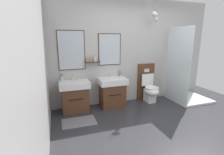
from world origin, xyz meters
TOP-DOWN VIEW (x-y plane):
  - ground_plane at (0.00, 0.00)m, footprint 5.66×4.78m
  - wall_back at (-0.02, 1.73)m, footprint 4.46×0.51m
  - wall_left at (-2.17, 0.00)m, footprint 0.12×3.58m
  - bath_mat at (-1.56, 0.87)m, footprint 0.68×0.44m
  - vanity_sink_left at (-1.56, 1.46)m, footprint 0.68×0.49m
  - tap_on_left_sink at (-1.56, 1.64)m, footprint 0.03×0.13m
  - vanity_sink_right at (-0.64, 1.46)m, footprint 0.68×0.49m
  - tap_on_right_sink at (-0.64, 1.64)m, footprint 0.03×0.13m
  - toilet at (0.40, 1.47)m, footprint 0.48×0.62m
  - toothbrush_cup at (-1.82, 1.63)m, footprint 0.07×0.07m
  - soap_dispenser at (-0.37, 1.64)m, footprint 0.06×0.06m
  - shower_tray at (1.33, 1.16)m, footprint 1.00×0.88m

SIDE VIEW (x-z plane):
  - ground_plane at x=0.00m, z-range -0.10..0.00m
  - bath_mat at x=-1.56m, z-range 0.00..0.01m
  - toilet at x=0.40m, z-range -0.12..0.88m
  - vanity_sink_left at x=-1.56m, z-range 0.02..0.74m
  - vanity_sink_right at x=-0.64m, z-range 0.02..0.74m
  - shower_tray at x=1.33m, z-range -0.58..1.37m
  - toothbrush_cup at x=-1.82m, z-range 0.67..0.87m
  - tap_on_left_sink at x=-1.56m, z-range 0.73..0.84m
  - tap_on_right_sink at x=-0.64m, z-range 0.73..0.84m
  - soap_dispenser at x=-0.37m, z-range 0.70..0.87m
  - wall_left at x=-2.17m, z-range 0.00..2.64m
  - wall_back at x=-0.02m, z-range 0.00..2.64m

